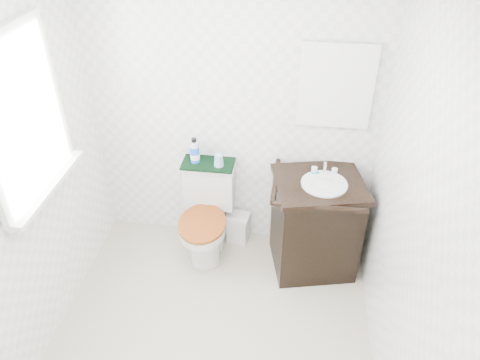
% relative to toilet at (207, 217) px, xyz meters
% --- Properties ---
extents(floor, '(2.40, 2.40, 0.00)m').
position_rel_toilet_xyz_m(floor, '(0.19, -0.97, -0.34)').
color(floor, beige).
rests_on(floor, ground).
extents(wall_back, '(2.40, 0.00, 2.40)m').
position_rel_toilet_xyz_m(wall_back, '(0.19, 0.23, 0.86)').
color(wall_back, white).
rests_on(wall_back, ground).
extents(wall_left, '(0.00, 2.40, 2.40)m').
position_rel_toilet_xyz_m(wall_left, '(-0.91, -0.97, 0.86)').
color(wall_left, white).
rests_on(wall_left, ground).
extents(wall_right, '(0.00, 2.40, 2.40)m').
position_rel_toilet_xyz_m(wall_right, '(1.29, -0.97, 0.86)').
color(wall_right, white).
rests_on(wall_right, ground).
extents(window, '(0.02, 0.70, 0.90)m').
position_rel_toilet_xyz_m(window, '(-0.88, -0.72, 1.21)').
color(window, white).
rests_on(window, wall_left).
extents(mirror, '(0.50, 0.02, 0.60)m').
position_rel_toilet_xyz_m(mirror, '(0.92, 0.21, 1.11)').
color(mirror, silver).
rests_on(mirror, wall_back).
extents(toilet, '(0.42, 0.62, 0.77)m').
position_rel_toilet_xyz_m(toilet, '(0.00, 0.00, 0.00)').
color(toilet, silver).
rests_on(toilet, floor).
extents(vanity, '(0.76, 0.69, 0.92)m').
position_rel_toilet_xyz_m(vanity, '(0.87, -0.07, 0.09)').
color(vanity, black).
rests_on(vanity, floor).
extents(trash_bin, '(0.21, 0.18, 0.28)m').
position_rel_toilet_xyz_m(trash_bin, '(0.23, 0.13, -0.20)').
color(trash_bin, silver).
rests_on(trash_bin, floor).
extents(towel, '(0.41, 0.22, 0.02)m').
position_rel_toilet_xyz_m(towel, '(0.00, 0.12, 0.44)').
color(towel, black).
rests_on(towel, toilet).
extents(mouthwash_bottle, '(0.07, 0.07, 0.21)m').
position_rel_toilet_xyz_m(mouthwash_bottle, '(-0.10, 0.13, 0.54)').
color(mouthwash_bottle, blue).
rests_on(mouthwash_bottle, towel).
extents(cup, '(0.08, 0.08, 0.10)m').
position_rel_toilet_xyz_m(cup, '(0.09, 0.10, 0.50)').
color(cup, '#80ABD3').
rests_on(cup, towel).
extents(soap_bar, '(0.08, 0.05, 0.02)m').
position_rel_toilet_xyz_m(soap_bar, '(0.83, 0.03, 0.49)').
color(soap_bar, teal).
rests_on(soap_bar, vanity).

